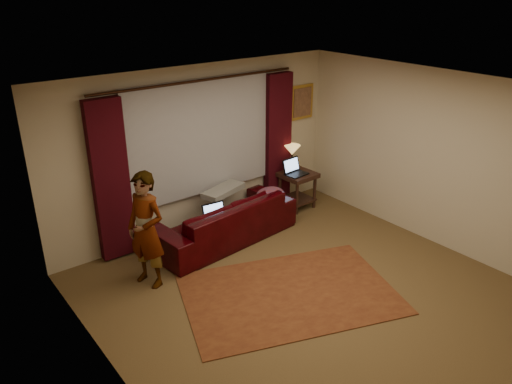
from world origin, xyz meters
TOP-DOWN VIEW (x-y plane):
  - floor at (0.00, 0.00)m, footprint 5.00×5.00m
  - ceiling at (0.00, 0.00)m, footprint 5.00×5.00m
  - wall_back at (0.00, 2.50)m, footprint 5.00×0.02m
  - wall_left at (-2.50, 0.00)m, footprint 0.02×5.00m
  - wall_right at (2.50, 0.00)m, footprint 0.02×5.00m
  - sheer_curtain at (0.00, 2.44)m, footprint 2.50×0.05m
  - drape_left at (-1.50, 2.39)m, footprint 0.50×0.14m
  - drape_right at (1.50, 2.39)m, footprint 0.50×0.14m
  - curtain_rod at (0.00, 2.39)m, footprint 0.04×0.04m
  - picture_frame at (2.10, 2.47)m, footprint 0.50×0.04m
  - sofa at (-0.01, 1.87)m, footprint 2.42×1.23m
  - throw_blanket at (0.19, 2.14)m, footprint 0.80×0.51m
  - clothing_pile at (0.82, 1.76)m, footprint 0.55×0.46m
  - laptop_sofa at (-0.27, 1.63)m, footprint 0.39×0.42m
  - area_rug at (-0.18, 0.15)m, footprint 3.12×2.58m
  - end_table at (1.69, 2.07)m, footprint 0.58×0.58m
  - tiffany_lamp at (1.70, 2.24)m, footprint 0.32×0.32m
  - laptop_table at (1.62, 2.02)m, footprint 0.40×0.43m
  - person at (-1.46, 1.48)m, footprint 0.59×0.59m

SIDE VIEW (x-z plane):
  - floor at x=0.00m, z-range -0.01..0.00m
  - area_rug at x=-0.18m, z-range 0.00..0.01m
  - end_table at x=1.69m, z-range 0.00..0.64m
  - sofa at x=-0.01m, z-range 0.00..0.94m
  - clothing_pile at x=0.82m, z-range 0.47..0.67m
  - laptop_sofa at x=-0.27m, z-range 0.47..0.72m
  - laptop_table at x=1.62m, z-range 0.64..0.91m
  - person at x=-1.46m, z-range 0.00..1.57m
  - tiffany_lamp at x=1.70m, z-range 0.64..1.10m
  - throw_blanket at x=0.19m, z-range 0.89..0.98m
  - drape_left at x=-1.50m, z-range 0.03..2.33m
  - drape_right at x=1.50m, z-range 0.03..2.33m
  - wall_back at x=0.00m, z-range 0.00..2.60m
  - wall_left at x=-2.50m, z-range 0.00..2.60m
  - wall_right at x=2.50m, z-range 0.00..2.60m
  - sheer_curtain at x=0.00m, z-range 0.60..2.40m
  - picture_frame at x=2.10m, z-range 1.45..2.05m
  - curtain_rod at x=0.00m, z-range 0.68..4.08m
  - ceiling at x=0.00m, z-range 2.59..2.61m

